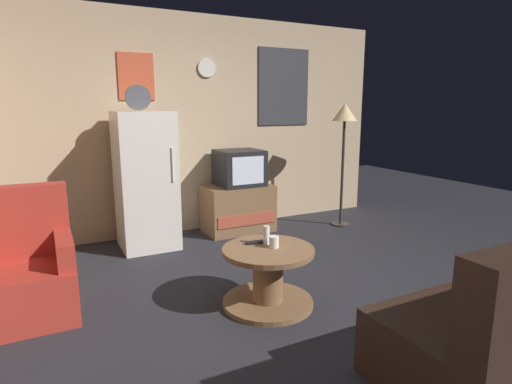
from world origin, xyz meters
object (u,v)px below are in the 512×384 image
tv_stand (238,208)px  crt_tv (239,168)px  remote_control (255,242)px  mug_ceramic_white (274,242)px  armchair (25,272)px  fridge (146,180)px  coffee_table (268,277)px  standing_lamp (344,122)px  wine_glass (266,235)px

tv_stand → crt_tv: 0.51m
tv_stand → remote_control: 1.94m
tv_stand → mug_ceramic_white: 2.05m
tv_stand → armchair: 2.65m
fridge → mug_ceramic_white: (0.56, -1.86, -0.24)m
fridge → armchair: 1.71m
crt_tv → coffee_table: 2.14m
armchair → remote_control: bearing=-18.4°
fridge → tv_stand: 1.24m
standing_lamp → remote_control: size_ratio=10.60×
fridge → wine_glass: bearing=-72.7°
crt_tv → mug_ceramic_white: (-0.61, -1.95, -0.29)m
wine_glass → armchair: armchair is taller
wine_glass → coffee_table: bearing=-110.7°
crt_tv → remote_control: size_ratio=3.60×
mug_ceramic_white → remote_control: (-0.09, 0.15, -0.03)m
mug_ceramic_white → tv_stand: bearing=73.2°
crt_tv → standing_lamp: 1.47m
tv_stand → coffee_table: 2.05m
mug_ceramic_white → remote_control: bearing=121.2°
standing_lamp → armchair: standing_lamp is taller
tv_stand → wine_glass: (-0.60, -1.85, 0.25)m
fridge → wine_glass: size_ratio=11.80×
tv_stand → crt_tv: crt_tv is taller
standing_lamp → mug_ceramic_white: (-1.92, -1.58, -0.84)m
remote_control → armchair: armchair is taller
tv_stand → standing_lamp: bearing=-15.9°
coffee_table → armchair: 1.83m
standing_lamp → remote_control: standing_lamp is taller
armchair → tv_stand: bearing=28.4°
wine_glass → tv_stand: bearing=72.0°
coffee_table → armchair: size_ratio=0.75×
tv_stand → coffee_table: bearing=-108.1°
tv_stand → armchair: (-2.33, -1.26, 0.05)m
standing_lamp → tv_stand: bearing=164.1°
coffee_table → wine_glass: wine_glass is taller
standing_lamp → crt_tv: bearing=163.9°
mug_ceramic_white → armchair: armchair is taller
wine_glass → fridge: bearing=107.3°
remote_control → crt_tv: bearing=77.8°
tv_stand → wine_glass: bearing=-108.0°
remote_control → fridge: bearing=114.4°
coffee_table → remote_control: 0.29m
tv_stand → remote_control: tv_stand is taller
tv_stand → armchair: bearing=-151.6°
wine_glass → remote_control: size_ratio=1.00×
remote_control → standing_lamp: bearing=44.5°
coffee_table → mug_ceramic_white: (0.05, -0.01, 0.28)m
standing_lamp → wine_glass: bearing=-142.5°
wine_glass → mug_ceramic_white: size_ratio=1.67×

